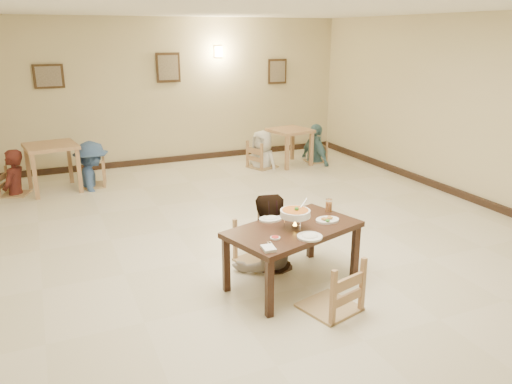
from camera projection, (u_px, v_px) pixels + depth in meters
name	position (u px, v px, depth m)	size (l,w,h in m)	color
floor	(263.00, 249.00, 6.49)	(10.00, 10.00, 0.00)	beige
ceiling	(264.00, 3.00, 5.57)	(10.00, 10.00, 0.00)	white
wall_back	(164.00, 92.00, 10.39)	(10.00, 10.00, 0.00)	beige
wall_right	(503.00, 115.00, 7.56)	(10.00, 10.00, 0.00)	beige
baseboard_back	(168.00, 160.00, 10.80)	(8.00, 0.06, 0.12)	black
baseboard_right	(488.00, 204.00, 7.99)	(0.06, 10.00, 0.12)	black
picture_a	(49.00, 76.00, 9.39)	(0.55, 0.04, 0.45)	#372516
picture_b	(168.00, 68.00, 10.24)	(0.50, 0.04, 0.60)	#372516
picture_c	(277.00, 71.00, 11.24)	(0.45, 0.04, 0.55)	#372516
wall_sconce	(218.00, 52.00, 10.57)	(0.16, 0.05, 0.22)	#FFD88C
main_table	(293.00, 234.00, 5.43)	(1.62, 1.20, 0.68)	#371E12
chair_far	(259.00, 224.00, 5.98)	(0.47, 0.47, 1.00)	tan
chair_near	(332.00, 260.00, 4.93)	(0.51, 0.51, 1.09)	tan
main_diner	(266.00, 194.00, 5.77)	(0.87, 0.68, 1.80)	gray
curry_warmer	(295.00, 214.00, 5.31)	(0.36, 0.32, 0.29)	silver
rice_plate_far	(271.00, 219.00, 5.61)	(0.27, 0.27, 0.06)	white
rice_plate_near	(310.00, 236.00, 5.12)	(0.26, 0.26, 0.06)	white
fried_plate	(327.00, 219.00, 5.56)	(0.27, 0.27, 0.06)	white
chili_dish	(275.00, 238.00, 5.09)	(0.10, 0.10, 0.02)	white
napkin_cutlery	(269.00, 248.00, 4.83)	(0.16, 0.24, 0.03)	white
drink_glass	(329.00, 206.00, 5.85)	(0.08, 0.08, 0.15)	white
bg_table_left	(51.00, 152.00, 8.68)	(0.95, 0.95, 0.84)	tan
bg_table_right	(290.00, 136.00, 10.46)	(0.89, 0.89, 0.76)	tan
bg_chair_ll	(12.00, 170.00, 8.53)	(0.42, 0.42, 0.89)	tan
bg_chair_lr	(91.00, 161.00, 9.02)	(0.44, 0.44, 0.94)	tan
bg_chair_rl	(262.00, 142.00, 10.28)	(0.50, 0.50, 1.06)	tan
bg_chair_rr	(316.00, 142.00, 10.75)	(0.41, 0.41, 0.87)	tan
bg_diner_a	(9.00, 150.00, 8.42)	(0.58, 0.38, 1.60)	#4E1E18
bg_diner_b	(89.00, 142.00, 8.92)	(1.07, 0.61, 1.65)	#3E6197
bg_diner_c	(262.00, 130.00, 10.20)	(0.76, 0.49, 1.55)	silver
bg_diner_d	(316.00, 124.00, 10.63)	(0.97, 0.40, 1.65)	#588B96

